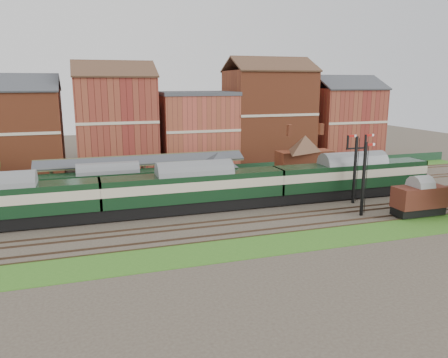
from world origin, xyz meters
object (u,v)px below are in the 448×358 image
object	(u,v)px
dmu_train	(195,188)
goods_van_a	(419,198)
platform_railcar	(109,184)
signal_box	(218,175)
semaphore_bracket	(355,165)

from	to	relation	value
dmu_train	goods_van_a	bearing A→B (deg)	-21.84
platform_railcar	dmu_train	bearing A→B (deg)	-36.37
signal_box	semaphore_bracket	bearing A→B (deg)	-20.92
platform_railcar	semaphore_bracket	bearing A→B (deg)	-18.06
dmu_train	goods_van_a	xyz separation A→B (m)	(22.46, -9.00, -0.75)
dmu_train	signal_box	bearing A→B (deg)	41.00
goods_van_a	dmu_train	bearing A→B (deg)	158.16
signal_box	semaphore_bracket	xyz separation A→B (m)	(15.04, -5.75, 1.44)
semaphore_bracket	platform_railcar	xyz separation A→B (m)	(-27.60, 9.00, -2.30)
signal_box	goods_van_a	bearing A→B (deg)	-33.20
signal_box	goods_van_a	distance (m)	22.41
semaphore_bracket	goods_van_a	distance (m)	7.94
signal_box	semaphore_bracket	distance (m)	16.16
dmu_train	goods_van_a	size ratio (longest dim) A/B	10.77
semaphore_bracket	dmu_train	xyz separation A→B (m)	(-18.78, 2.50, -1.94)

